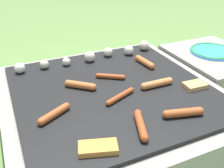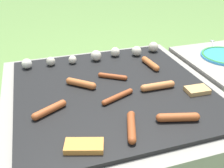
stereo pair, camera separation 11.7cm
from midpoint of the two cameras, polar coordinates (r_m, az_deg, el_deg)
The scene contains 15 objects.
ground_plane at distance 1.40m, azimuth 2.47°, elevation -14.03°, with size 14.00×14.00×0.00m, color #608442.
grill at distance 1.28m, azimuth 2.64°, elevation -8.11°, with size 0.96×0.96×0.37m.
side_ledge at distance 1.70m, azimuth 24.37°, elevation -0.63°, with size 0.45×0.51×0.37m.
sausage_back_left at distance 1.25m, azimuth 2.80°, elevation 1.61°, with size 0.13×0.09×0.02m.
sausage_front_left at distance 1.09m, azimuth 4.32°, elevation -2.85°, with size 0.16×0.08×0.02m.
sausage_mid_right at distance 1.18m, azimuth -4.00°, elevation 0.06°, with size 0.12×0.11×0.03m.
sausage_back_right at distance 1.02m, azimuth -10.29°, elevation -5.63°, with size 0.14×0.09×0.03m.
sausage_front_right at distance 0.93m, azimuth 7.88°, elevation -9.33°, with size 0.08×0.16×0.03m.
sausage_mid_left at distance 1.01m, azimuth 17.43°, elevation -7.04°, with size 0.16×0.07×0.03m.
sausage_back_center at distance 1.19m, azimuth 12.72°, elevation -0.50°, with size 0.16×0.03×0.03m.
sausage_front_center at distance 1.39m, azimuth 10.73°, elevation 4.34°, with size 0.04×0.15×0.03m.
bread_slice_right at distance 0.86m, azimuth -2.13°, elevation -13.48°, with size 0.14×0.10×0.02m.
bread_slice_left at distance 1.22m, azimuth 20.70°, elevation -1.32°, with size 0.10×0.07×0.02m.
mushroom_row at distance 1.46m, azimuth 0.17°, elevation 6.41°, with size 0.77×0.08×0.06m.
fork_utensil at distance 1.79m, azimuth 22.98°, elevation 7.72°, with size 0.12×0.18×0.01m.
Camera 2 is at (-0.31, -0.97, 0.95)m, focal length 42.00 mm.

